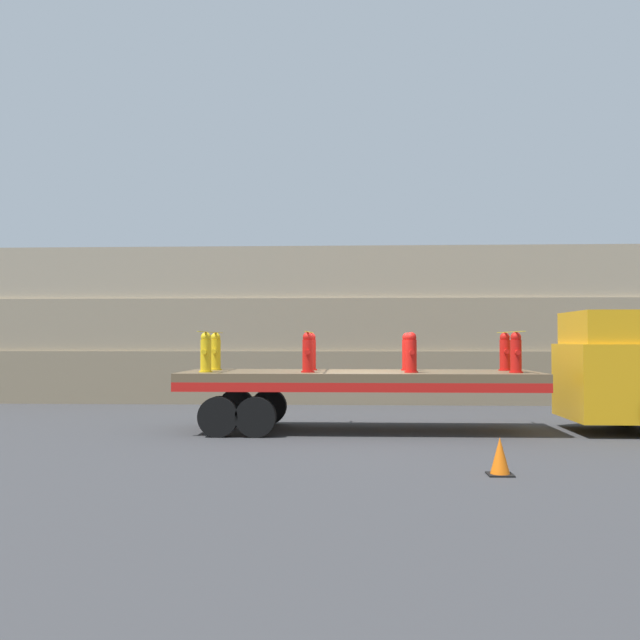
{
  "coord_description": "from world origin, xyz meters",
  "views": [
    {
      "loc": [
        -0.15,
        -16.37,
        2.07
      ],
      "look_at": [
        -0.9,
        0.0,
        2.54
      ],
      "focal_mm": 40.0,
      "sensor_mm": 36.0,
      "label": 1
    }
  ],
  "objects_px": {
    "fire_hydrant_red_near_1": "(308,353)",
    "fire_hydrant_red_near_2": "(411,353)",
    "fire_hydrant_red_far_1": "(311,352)",
    "fire_hydrant_red_far_3": "(505,352)",
    "traffic_cone": "(500,457)",
    "flatbed_trailer": "(339,382)",
    "fire_hydrant_red_far_2": "(407,352)",
    "fire_hydrant_yellow_far_0": "(216,352)",
    "fire_hydrant_yellow_near_0": "(206,353)",
    "truck_cab": "(626,371)",
    "fire_hydrant_red_near_3": "(516,353)"
  },
  "relations": [
    {
      "from": "fire_hydrant_red_near_1",
      "to": "fire_hydrant_red_far_1",
      "type": "distance_m",
      "value": 1.13
    },
    {
      "from": "fire_hydrant_yellow_near_0",
      "to": "fire_hydrant_red_far_1",
      "type": "relative_size",
      "value": 1.0
    },
    {
      "from": "fire_hydrant_red_far_1",
      "to": "fire_hydrant_red_far_3",
      "type": "distance_m",
      "value": 4.58
    },
    {
      "from": "fire_hydrant_red_far_1",
      "to": "traffic_cone",
      "type": "relative_size",
      "value": 1.53
    },
    {
      "from": "fire_hydrant_yellow_far_0",
      "to": "fire_hydrant_red_far_3",
      "type": "xyz_separation_m",
      "value": [
        6.86,
        0.0,
        0.0
      ]
    },
    {
      "from": "flatbed_trailer",
      "to": "fire_hydrant_red_far_3",
      "type": "bearing_deg",
      "value": 8.25
    },
    {
      "from": "fire_hydrant_red_near_2",
      "to": "fire_hydrant_yellow_near_0",
      "type": "bearing_deg",
      "value": 180.0
    },
    {
      "from": "fire_hydrant_red_near_1",
      "to": "fire_hydrant_red_near_3",
      "type": "relative_size",
      "value": 1.0
    },
    {
      "from": "fire_hydrant_red_near_2",
      "to": "flatbed_trailer",
      "type": "bearing_deg",
      "value": 160.67
    },
    {
      "from": "fire_hydrant_red_near_2",
      "to": "truck_cab",
      "type": "bearing_deg",
      "value": 6.63
    },
    {
      "from": "fire_hydrant_red_near_1",
      "to": "fire_hydrant_red_near_2",
      "type": "relative_size",
      "value": 1.0
    },
    {
      "from": "fire_hydrant_red_near_3",
      "to": "fire_hydrant_red_far_1",
      "type": "bearing_deg",
      "value": 166.11
    },
    {
      "from": "fire_hydrant_yellow_near_0",
      "to": "fire_hydrant_red_far_3",
      "type": "height_order",
      "value": "same"
    },
    {
      "from": "fire_hydrant_yellow_far_0",
      "to": "fire_hydrant_red_far_2",
      "type": "distance_m",
      "value": 4.58
    },
    {
      "from": "fire_hydrant_yellow_near_0",
      "to": "fire_hydrant_yellow_far_0",
      "type": "xyz_separation_m",
      "value": [
        0.0,
        1.13,
        0.0
      ]
    },
    {
      "from": "fire_hydrant_red_far_3",
      "to": "fire_hydrant_red_far_2",
      "type": "bearing_deg",
      "value": 180.0
    },
    {
      "from": "fire_hydrant_yellow_near_0",
      "to": "fire_hydrant_yellow_far_0",
      "type": "bearing_deg",
      "value": 90.0
    },
    {
      "from": "fire_hydrant_yellow_near_0",
      "to": "fire_hydrant_red_far_3",
      "type": "bearing_deg",
      "value": 9.36
    },
    {
      "from": "fire_hydrant_yellow_far_0",
      "to": "fire_hydrant_red_near_3",
      "type": "height_order",
      "value": "same"
    },
    {
      "from": "fire_hydrant_red_far_2",
      "to": "fire_hydrant_red_far_1",
      "type": "bearing_deg",
      "value": 180.0
    },
    {
      "from": "fire_hydrant_red_near_3",
      "to": "traffic_cone",
      "type": "xyz_separation_m",
      "value": [
        -1.32,
        -4.72,
        -1.51
      ]
    },
    {
      "from": "fire_hydrant_yellow_far_0",
      "to": "fire_hydrant_red_near_1",
      "type": "height_order",
      "value": "same"
    },
    {
      "from": "fire_hydrant_red_near_2",
      "to": "traffic_cone",
      "type": "height_order",
      "value": "fire_hydrant_red_near_2"
    },
    {
      "from": "fire_hydrant_red_far_1",
      "to": "truck_cab",
      "type": "bearing_deg",
      "value": -4.52
    },
    {
      "from": "fire_hydrant_red_near_1",
      "to": "fire_hydrant_red_near_3",
      "type": "distance_m",
      "value": 4.58
    },
    {
      "from": "fire_hydrant_yellow_near_0",
      "to": "traffic_cone",
      "type": "distance_m",
      "value": 7.43
    },
    {
      "from": "fire_hydrant_red_near_3",
      "to": "fire_hydrant_yellow_far_0",
      "type": "bearing_deg",
      "value": 170.64
    },
    {
      "from": "truck_cab",
      "to": "fire_hydrant_red_near_3",
      "type": "distance_m",
      "value": 2.67
    },
    {
      "from": "fire_hydrant_red_far_2",
      "to": "traffic_cone",
      "type": "xyz_separation_m",
      "value": [
        0.97,
        -5.85,
        -1.51
      ]
    },
    {
      "from": "truck_cab",
      "to": "fire_hydrant_red_near_2",
      "type": "height_order",
      "value": "truck_cab"
    },
    {
      "from": "fire_hydrant_red_far_3",
      "to": "traffic_cone",
      "type": "bearing_deg",
      "value": -102.74
    },
    {
      "from": "truck_cab",
      "to": "fire_hydrant_red_near_2",
      "type": "distance_m",
      "value": 4.91
    },
    {
      "from": "fire_hydrant_red_far_1",
      "to": "fire_hydrant_red_far_3",
      "type": "xyz_separation_m",
      "value": [
        4.58,
        0.0,
        0.0
      ]
    },
    {
      "from": "fire_hydrant_red_near_3",
      "to": "traffic_cone",
      "type": "height_order",
      "value": "fire_hydrant_red_near_3"
    },
    {
      "from": "truck_cab",
      "to": "fire_hydrant_red_far_2",
      "type": "bearing_deg",
      "value": 173.37
    },
    {
      "from": "truck_cab",
      "to": "flatbed_trailer",
      "type": "height_order",
      "value": "truck_cab"
    },
    {
      "from": "fire_hydrant_red_far_3",
      "to": "traffic_cone",
      "type": "xyz_separation_m",
      "value": [
        -1.32,
        -5.85,
        -1.51
      ]
    },
    {
      "from": "fire_hydrant_yellow_far_0",
      "to": "fire_hydrant_red_near_3",
      "type": "xyz_separation_m",
      "value": [
        6.86,
        -1.13,
        0.0
      ]
    },
    {
      "from": "flatbed_trailer",
      "to": "fire_hydrant_red_near_3",
      "type": "relative_size",
      "value": 9.0
    },
    {
      "from": "flatbed_trailer",
      "to": "fire_hydrant_yellow_near_0",
      "type": "height_order",
      "value": "fire_hydrant_yellow_near_0"
    },
    {
      "from": "fire_hydrant_red_near_1",
      "to": "fire_hydrant_red_near_3",
      "type": "height_order",
      "value": "same"
    },
    {
      "from": "fire_hydrant_yellow_near_0",
      "to": "fire_hydrant_red_near_3",
      "type": "relative_size",
      "value": 1.0
    },
    {
      "from": "flatbed_trailer",
      "to": "fire_hydrant_red_near_2",
      "type": "height_order",
      "value": "fire_hydrant_red_near_2"
    },
    {
      "from": "fire_hydrant_red_far_3",
      "to": "flatbed_trailer",
      "type": "bearing_deg",
      "value": -171.75
    },
    {
      "from": "fire_hydrant_red_far_1",
      "to": "traffic_cone",
      "type": "bearing_deg",
      "value": -60.91
    },
    {
      "from": "flatbed_trailer",
      "to": "fire_hydrant_red_far_2",
      "type": "relative_size",
      "value": 9.0
    },
    {
      "from": "fire_hydrant_red_near_1",
      "to": "fire_hydrant_red_far_3",
      "type": "xyz_separation_m",
      "value": [
        4.58,
        1.13,
        0.0
      ]
    },
    {
      "from": "truck_cab",
      "to": "fire_hydrant_red_far_1",
      "type": "bearing_deg",
      "value": 175.48
    },
    {
      "from": "fire_hydrant_red_near_1",
      "to": "fire_hydrant_red_near_3",
      "type": "bearing_deg",
      "value": 0.0
    },
    {
      "from": "fire_hydrant_red_near_1",
      "to": "fire_hydrant_red_near_2",
      "type": "height_order",
      "value": "same"
    }
  ]
}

